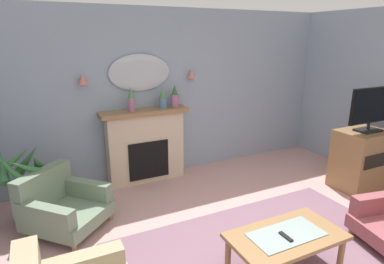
{
  "coord_description": "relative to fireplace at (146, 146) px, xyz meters",
  "views": [
    {
      "loc": [
        -2.01,
        -1.85,
        2.23
      ],
      "look_at": [
        -0.22,
        1.79,
        1.04
      ],
      "focal_mm": 30.23,
      "sensor_mm": 36.0,
      "label": 1
    }
  ],
  "objects": [
    {
      "name": "wall_back",
      "position": [
        0.54,
        0.22,
        0.77
      ],
      "size": [
        6.75,
        0.1,
        2.68
      ],
      "primitive_type": "cube",
      "color": "#8C9EB2",
      "rests_on": "ground"
    },
    {
      "name": "fireplace",
      "position": [
        0.0,
        0.0,
        0.0
      ],
      "size": [
        1.36,
        0.36,
        1.16
      ],
      "color": "beige",
      "rests_on": "ground"
    },
    {
      "name": "mantel_vase_right",
      "position": [
        -0.2,
        -0.03,
        0.77
      ],
      "size": [
        0.1,
        0.1,
        0.36
      ],
      "color": "#9E6084",
      "rests_on": "fireplace"
    },
    {
      "name": "mantel_vase_left",
      "position": [
        0.3,
        -0.03,
        0.73
      ],
      "size": [
        0.13,
        0.13,
        0.33
      ],
      "color": "#4C7093",
      "rests_on": "fireplace"
    },
    {
      "name": "mantel_vase_centre",
      "position": [
        0.5,
        -0.03,
        0.74
      ],
      "size": [
        0.13,
        0.13,
        0.36
      ],
      "color": "#9E6084",
      "rests_on": "fireplace"
    },
    {
      "name": "wall_mirror",
      "position": [
        -0.0,
        0.14,
        1.14
      ],
      "size": [
        0.96,
        0.06,
        0.56
      ],
      "primitive_type": "ellipsoid",
      "color": "#B2BCC6"
    },
    {
      "name": "wall_sconce_left",
      "position": [
        -0.85,
        0.09,
        1.09
      ],
      "size": [
        0.14,
        0.14,
        0.14
      ],
      "primitive_type": "cone",
      "color": "#D17066"
    },
    {
      "name": "wall_sconce_right",
      "position": [
        0.85,
        0.09,
        1.09
      ],
      "size": [
        0.14,
        0.14,
        0.14
      ],
      "primitive_type": "cone",
      "color": "#D17066"
    },
    {
      "name": "coffee_table",
      "position": [
        0.49,
        -2.68,
        -0.19
      ],
      "size": [
        1.1,
        0.6,
        0.45
      ],
      "color": "olive",
      "rests_on": "ground"
    },
    {
      "name": "tv_remote",
      "position": [
        0.45,
        -2.72,
        -0.12
      ],
      "size": [
        0.04,
        0.16,
        0.02
      ],
      "primitive_type": "cube",
      "color": "black",
      "rests_on": "coffee_table"
    },
    {
      "name": "armchair_near_fireplace",
      "position": [
        -1.36,
        -0.87,
        -0.27
      ],
      "size": [
        1.14,
        1.15,
        0.71
      ],
      "color": "gray",
      "rests_on": "ground"
    },
    {
      "name": "tv_cabinet",
      "position": [
        2.86,
        -1.69,
        -0.12
      ],
      "size": [
        0.8,
        0.57,
        0.9
      ],
      "color": "olive",
      "rests_on": "ground"
    },
    {
      "name": "tv_flatscreen",
      "position": [
        2.86,
        -1.72,
        0.68
      ],
      "size": [
        0.84,
        0.24,
        0.65
      ],
      "color": "black",
      "rests_on": "tv_cabinet"
    },
    {
      "name": "potted_plant_corner_palm",
      "position": [
        -1.74,
        -0.53,
        -0.07
      ],
      "size": [
        0.61,
        0.62,
        0.98
      ],
      "color": "brown",
      "rests_on": "ground"
    }
  ]
}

